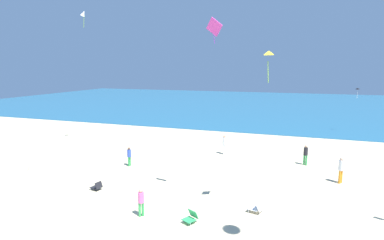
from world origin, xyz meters
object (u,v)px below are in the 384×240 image
Objects in this scene: person_2 at (306,153)px; kite_black at (358,89)px; person_4 at (224,143)px; kite_yellow at (269,53)px; beach_chair_far_right at (191,217)px; beach_chair_mid_beach at (97,186)px; person_3 at (341,168)px; person_0 at (129,155)px; kite_magenta at (214,27)px; person_5 at (141,200)px; kite_white at (83,13)px; beach_chair_far_left at (256,207)px.

kite_black reaches higher than person_2.
person_4 is 1.15× the size of kite_yellow.
beach_chair_far_right reaches higher than beach_chair_mid_beach.
person_0 is at bearing -141.28° from person_3.
person_2 is (11.91, 9.21, 0.68)m from beach_chair_mid_beach.
kite_black is at bearing 65.85° from kite_magenta.
beach_chair_mid_beach is 4.67m from person_5.
kite_black is 29.34m from kite_white.
kite_white reaches higher than person_3.
person_4 is 1.17× the size of person_5.
kite_black is 0.93× the size of kite_magenta.
person_0 is at bearing -32.65° from kite_white.
kite_black reaches higher than person_0.
kite_white is at bearing 151.53° from kite_yellow.
person_5 is 19.37m from kite_white.
beach_chair_far_left is 0.50× the size of person_4.
kite_yellow is at bearing 145.72° from beach_chair_far_right.
beach_chair_far_left is 7.40m from person_3.
beach_chair_far_left is 0.53× the size of person_2.
person_2 is 11.94m from kite_yellow.
kite_yellow is at bearing 157.34° from person_0.
kite_white is (-21.15, 2.98, 11.00)m from person_3.
kite_yellow is at bearing -90.25° from person_3.
beach_chair_far_right is 2.59m from person_5.
person_0 is 13.69m from kite_white.
person_3 is (4.51, 5.83, 0.72)m from beach_chair_far_left.
beach_chair_far_left is 9.29m from kite_magenta.
kite_yellow reaches higher than person_2.
kite_yellow is (-2.12, -9.44, 6.99)m from person_2.
person_2 reaches higher than person_0.
person_2 is at bearing -130.97° from beach_chair_mid_beach.
person_0 is 8.24m from person_5.
person_3 is at bearing -172.00° from person_0.
kite_white is (-14.21, 8.42, 2.76)m from kite_magenta.
person_0 is at bearing 151.20° from kite_magenta.
person_3 is at bearing 169.94° from person_4.
kite_yellow is at bearing -15.85° from kite_magenta.
beach_chair_mid_beach is 0.50× the size of person_0.
beach_chair_far_left is at bearing 70.20° from person_5.
person_5 is at bearing -44.40° from kite_white.
person_2 is (12.43, 4.51, 0.07)m from person_0.
kite_black reaches higher than person_5.
person_0 reaches higher than beach_chair_mid_beach.
person_2 is 13.73m from person_5.
person_0 is 0.94× the size of kite_white.
person_5 is (-7.78, -11.31, -0.07)m from person_2.
person_4 is at bearing -134.87° from person_0.
beach_chair_mid_beach is 0.46× the size of person_2.
person_5 is at bearing -137.50° from kite_magenta.
beach_chair_mid_beach is at bearing -123.15° from person_3.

